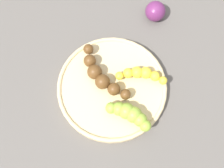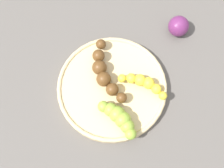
{
  "view_description": "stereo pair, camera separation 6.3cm",
  "coord_description": "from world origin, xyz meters",
  "px_view_note": "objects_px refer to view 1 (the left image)",
  "views": [
    {
      "loc": [
        0.07,
        0.19,
        0.63
      ],
      "look_at": [
        0.0,
        0.0,
        0.04
      ],
      "focal_mm": 44.39,
      "sensor_mm": 36.0,
      "label": 1
    },
    {
      "loc": [
        0.01,
        0.2,
        0.63
      ],
      "look_at": [
        0.0,
        0.0,
        0.04
      ],
      "focal_mm": 44.39,
      "sensor_mm": 36.0,
      "label": 2
    }
  ],
  "objects_px": {
    "banana_overripe": "(101,75)",
    "banana_yellow": "(142,74)",
    "fruit_bowl": "(112,88)",
    "plum_purple": "(155,11)",
    "banana_green": "(130,114)"
  },
  "relations": [
    {
      "from": "banana_overripe",
      "to": "banana_green",
      "type": "distance_m",
      "value": 0.11
    },
    {
      "from": "banana_green",
      "to": "banana_yellow",
      "type": "relative_size",
      "value": 0.81
    },
    {
      "from": "banana_overripe",
      "to": "plum_purple",
      "type": "xyz_separation_m",
      "value": [
        -0.19,
        -0.12,
        -0.01
      ]
    },
    {
      "from": "fruit_bowl",
      "to": "banana_overripe",
      "type": "distance_m",
      "value": 0.04
    },
    {
      "from": "banana_green",
      "to": "fruit_bowl",
      "type": "bearing_deg",
      "value": 56.94
    },
    {
      "from": "banana_green",
      "to": "banana_yellow",
      "type": "height_order",
      "value": "banana_green"
    },
    {
      "from": "banana_overripe",
      "to": "plum_purple",
      "type": "distance_m",
      "value": 0.22
    },
    {
      "from": "banana_overripe",
      "to": "banana_yellow",
      "type": "height_order",
      "value": "banana_overripe"
    },
    {
      "from": "fruit_bowl",
      "to": "banana_yellow",
      "type": "relative_size",
      "value": 2.36
    },
    {
      "from": "banana_yellow",
      "to": "plum_purple",
      "type": "bearing_deg",
      "value": -6.88
    },
    {
      "from": "plum_purple",
      "to": "banana_overripe",
      "type": "bearing_deg",
      "value": 32.11
    },
    {
      "from": "banana_yellow",
      "to": "fruit_bowl",
      "type": "bearing_deg",
      "value": 117.14
    },
    {
      "from": "banana_overripe",
      "to": "banana_yellow",
      "type": "bearing_deg",
      "value": 144.56
    },
    {
      "from": "fruit_bowl",
      "to": "plum_purple",
      "type": "distance_m",
      "value": 0.23
    },
    {
      "from": "banana_green",
      "to": "plum_purple",
      "type": "height_order",
      "value": "banana_green"
    }
  ]
}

